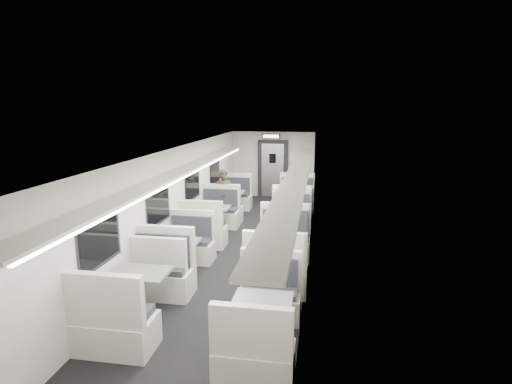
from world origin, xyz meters
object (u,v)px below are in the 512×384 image
(passenger, at_px, (224,197))
(booth_left_b, at_px, (212,221))
(booth_left_a, at_px, (230,203))
(booth_right_a, at_px, (295,205))
(booth_left_d, at_px, (140,295))
(exit_sign, at_px, (271,136))
(booth_right_b, at_px, (289,226))
(booth_right_d, at_px, (263,320))
(vestibule_door, at_px, (273,169))
(booth_left_c, at_px, (178,257))
(booth_right_c, at_px, (281,254))

(passenger, bearing_deg, booth_left_b, -107.63)
(booth_left_a, xyz_separation_m, booth_right_a, (2.00, 0.01, 0.02))
(booth_left_d, height_order, exit_sign, exit_sign)
(booth_left_a, height_order, booth_right_b, same)
(passenger, bearing_deg, booth_left_d, -104.89)
(booth_left_b, distance_m, booth_right_d, 5.01)
(booth_right_d, height_order, passenger, passenger)
(booth_left_d, relative_size, vestibule_door, 1.08)
(vestibule_door, bearing_deg, booth_left_c, -97.88)
(booth_left_c, distance_m, booth_right_d, 2.89)
(booth_right_b, height_order, booth_right_d, booth_right_b)
(booth_left_a, relative_size, booth_right_a, 0.95)
(booth_right_b, relative_size, vestibule_door, 1.02)
(booth_left_c, bearing_deg, booth_right_c, 10.56)
(booth_left_b, bearing_deg, booth_right_d, -66.49)
(vestibule_door, relative_size, exit_sign, 3.39)
(booth_right_c, relative_size, booth_right_d, 1.13)
(booth_left_c, height_order, booth_right_b, booth_right_b)
(booth_left_c, relative_size, vestibule_door, 0.97)
(vestibule_door, bearing_deg, booth_left_a, -110.44)
(booth_right_a, bearing_deg, booth_right_b, -90.00)
(vestibule_door, bearing_deg, exit_sign, -90.00)
(booth_right_a, height_order, exit_sign, exit_sign)
(exit_sign, bearing_deg, booth_left_c, -98.44)
(booth_right_a, relative_size, booth_right_c, 0.99)
(booth_right_d, bearing_deg, vestibule_door, 96.13)
(booth_left_d, height_order, passenger, passenger)
(booth_left_a, height_order, exit_sign, exit_sign)
(booth_left_b, bearing_deg, passenger, 86.58)
(booth_left_c, height_order, booth_left_d, booth_left_d)
(booth_right_c, bearing_deg, booth_right_b, 90.00)
(booth_left_a, relative_size, booth_right_d, 1.07)
(booth_left_a, xyz_separation_m, vestibule_door, (1.00, 2.68, 0.66))
(booth_left_d, height_order, booth_right_a, booth_left_d)
(booth_left_d, distance_m, booth_right_b, 4.56)
(booth_left_c, bearing_deg, vestibule_door, 82.12)
(booth_right_c, bearing_deg, passenger, 121.29)
(booth_left_b, distance_m, passenger, 1.12)
(booth_right_d, bearing_deg, booth_left_a, 106.80)
(exit_sign, bearing_deg, booth_left_b, -103.32)
(booth_right_b, height_order, vestibule_door, vestibule_door)
(booth_left_b, xyz_separation_m, booth_right_b, (2.00, -0.12, -0.01))
(booth_left_a, bearing_deg, vestibule_door, 69.56)
(exit_sign, bearing_deg, passenger, -106.45)
(booth_left_b, xyz_separation_m, booth_left_c, (0.00, -2.51, -0.03))
(vestibule_door, distance_m, exit_sign, 1.33)
(booth_left_d, bearing_deg, booth_right_b, 64.00)
(booth_left_d, bearing_deg, booth_left_a, 90.00)
(booth_left_d, bearing_deg, booth_right_c, 46.21)
(booth_left_d, distance_m, booth_right_d, 2.03)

